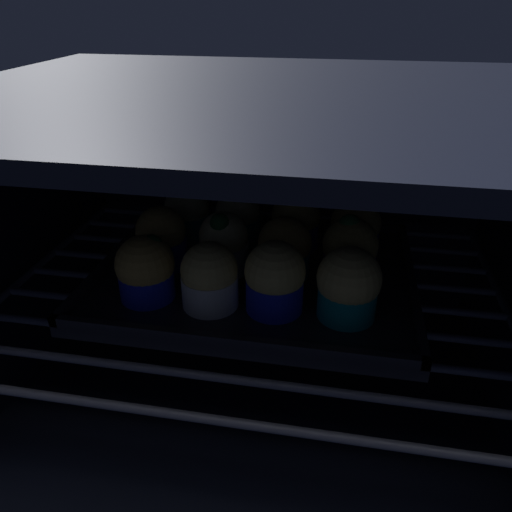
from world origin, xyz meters
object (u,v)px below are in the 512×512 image
baking_tray (256,275)px  muffin_row1_col0 (161,238)px  muffin_row0_col1 (210,278)px  muffin_row2_col0 (187,214)px  muffin_row1_col3 (350,251)px  muffin_row2_col2 (296,222)px  muffin_row0_col2 (275,279)px  muffin_row1_col1 (224,243)px  muffin_row0_col3 (348,286)px  muffin_row1_col2 (284,248)px  muffin_row2_col1 (238,218)px  muffin_row0_col0 (146,269)px  muffin_row2_col3 (355,229)px

baking_tray → muffin_row1_col0: 11.56cm
muffin_row0_col1 → muffin_row2_col0: same height
muffin_row1_col3 → muffin_row2_col2: bearing=134.6°
muffin_row0_col1 → muffin_row0_col2: bearing=3.7°
muffin_row1_col1 → muffin_row2_col2: 10.23cm
muffin_row1_col1 → muffin_row2_col0: bearing=131.3°
muffin_row1_col1 → baking_tray: bearing=2.9°
muffin_row0_col3 → muffin_row2_col2: same height
muffin_row1_col2 → muffin_row2_col0: muffin_row2_col0 is taller
muffin_row2_col1 → muffin_row2_col2: 7.26cm
muffin_row0_col0 → muffin_row1_col2: 15.12cm
muffin_row0_col0 → muffin_row1_col3: size_ratio=0.89×
muffin_row1_col3 → muffin_row2_col1: bearing=153.2°
muffin_row1_col1 → muffin_row2_col2: bearing=44.8°
baking_tray → muffin_row0_col1: size_ratio=5.09×
muffin_row1_col0 → muffin_row1_col2: (14.02, 0.53, -0.28)cm
muffin_row0_col2 → muffin_row2_col2: (0.46, 13.98, -0.08)cm
muffin_row2_col3 → muffin_row0_col0: bearing=-146.7°
muffin_row0_col1 → muffin_row1_col2: same height
muffin_row1_col1 → muffin_row2_col0: muffin_row1_col1 is taller
muffin_row0_col0 → muffin_row0_col3: size_ratio=0.94×
muffin_row0_col0 → muffin_row2_col3: size_ratio=0.99×
muffin_row0_col1 → muffin_row1_col2: (6.47, 7.61, -0.02)cm
muffin_row0_col3 → muffin_row1_col1: muffin_row1_col1 is taller
muffin_row1_col2 → muffin_row2_col0: bearing=152.2°
muffin_row0_col0 → muffin_row2_col0: 14.36cm
muffin_row0_col0 → muffin_row2_col0: size_ratio=0.99×
muffin_row2_col0 → baking_tray: bearing=-35.5°
muffin_row0_col2 → muffin_row2_col0: size_ratio=1.06×
muffin_row0_col1 → muffin_row0_col3: muffin_row0_col3 is taller
muffin_row0_col1 → muffin_row1_col2: bearing=49.6°
muffin_row0_col0 → muffin_row2_col0: (-0.13, 14.36, 0.02)cm
muffin_row1_col2 → muffin_row2_col1: 9.80cm
muffin_row0_col0 → muffin_row1_col0: bearing=96.5°
muffin_row1_col2 → muffin_row1_col3: bearing=0.7°
baking_tray → muffin_row0_col2: muffin_row0_col2 is taller
baking_tray → muffin_row0_col1: (-3.32, -7.37, 3.65)cm
muffin_row0_col0 → muffin_row2_col2: 19.65cm
muffin_row0_col3 → muffin_row2_col3: 13.50cm
muffin_row2_col2 → muffin_row2_col3: size_ratio=1.06×
muffin_row0_col1 → muffin_row1_col3: muffin_row1_col3 is taller
muffin_row0_col3 → muffin_row2_col1: bearing=134.3°
muffin_row2_col3 → muffin_row1_col3: bearing=-95.0°
muffin_row2_col1 → muffin_row1_col0: bearing=-133.6°
muffin_row2_col0 → muffin_row2_col2: 13.84cm
muffin_row1_col3 → muffin_row2_col2: muffin_row1_col3 is taller
muffin_row0_col2 → muffin_row1_col0: (-14.01, 6.67, -0.03)cm
baking_tray → muffin_row2_col1: bearing=116.5°
muffin_row1_col0 → muffin_row2_col2: muffin_row2_col2 is taller
muffin_row0_col1 → muffin_row2_col2: (6.93, 14.39, 0.22)cm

